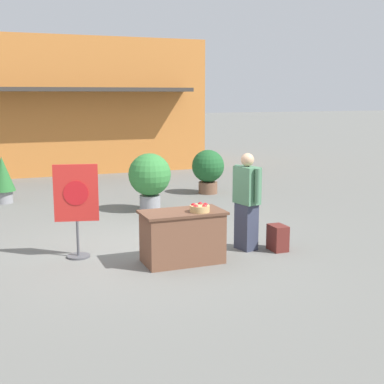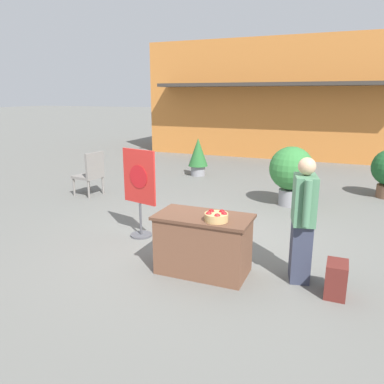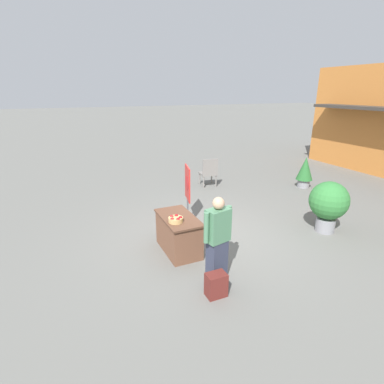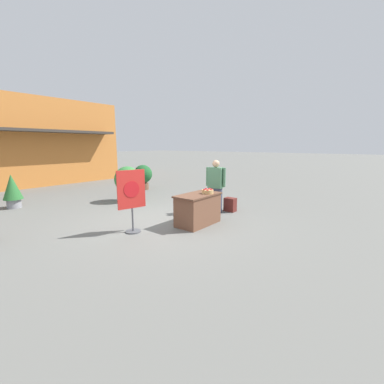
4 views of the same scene
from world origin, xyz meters
TOP-DOWN VIEW (x-y plane):
  - ground_plane at (0.00, 0.00)m, footprint 120.00×120.00m
  - storefront_building at (-0.39, 10.61)m, footprint 10.22×4.90m
  - display_table at (0.38, -0.86)m, footprint 1.25×0.67m
  - apple_basket at (0.60, -1.00)m, footprint 0.29×0.29m
  - person_visitor at (1.59, -0.59)m, footprint 0.34×0.60m
  - backpack at (2.04, -0.84)m, footprint 0.24×0.34m
  - poster_board at (-1.05, -0.03)m, footprint 0.67×0.36m
  - patio_chair at (-3.44, 1.83)m, footprint 0.62×0.62m
  - potted_plant_far_right at (0.98, 2.78)m, footprint 0.92×0.92m
  - potted_plant_near_left at (-1.96, 4.88)m, footprint 0.57×0.57m

SIDE VIEW (x-z plane):
  - ground_plane at x=0.00m, z-range 0.00..0.00m
  - backpack at x=2.04m, z-range 0.00..0.42m
  - display_table at x=0.38m, z-range 0.00..0.80m
  - patio_chair at x=-3.44m, z-range 0.04..1.08m
  - potted_plant_near_left at x=-1.96m, z-range 0.06..1.15m
  - potted_plant_far_right at x=0.98m, z-range 0.12..1.39m
  - person_visitor at x=1.59m, z-range 0.01..1.60m
  - poster_board at x=-1.05m, z-range 0.10..1.57m
  - apple_basket at x=0.60m, z-range 0.79..0.92m
  - storefront_building at x=-0.39m, z-range 0.00..4.29m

